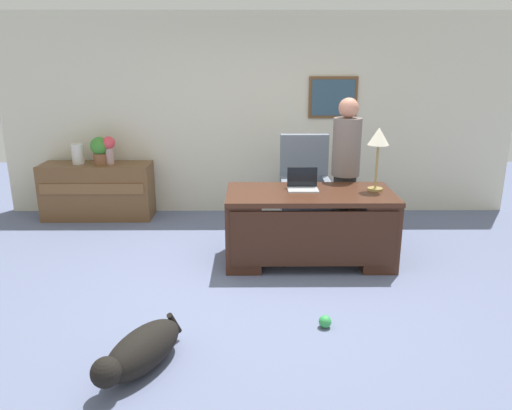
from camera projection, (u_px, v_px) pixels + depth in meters
The scene contains 13 objects.
ground_plane at pixel (260, 290), 4.70m from camera, with size 12.00×12.00×0.00m, color slate.
back_wall at pixel (258, 115), 6.80m from camera, with size 7.00×0.16×2.70m.
desk at pixel (309, 225), 5.24m from camera, with size 1.75×0.86×0.77m.
credenza at pixel (98, 191), 6.73m from camera, with size 1.46×0.50×0.75m.
armchair at pixel (304, 190), 6.19m from camera, with size 0.60×0.59×1.20m.
person_standing at pixel (345, 170), 5.70m from camera, with size 0.32×0.32×1.69m.
dog_lying at pixel (140, 351), 3.44m from camera, with size 0.60×0.82×0.30m.
laptop at pixel (303, 184), 5.26m from camera, with size 0.32×0.22×0.22m.
desk_lamp at pixel (378, 141), 5.09m from camera, with size 0.22×0.22×0.66m.
vase_with_flowers at pixel (109, 147), 6.56m from camera, with size 0.17×0.17×0.37m.
vase_empty at pixel (78, 154), 6.59m from camera, with size 0.16×0.16×0.27m, color silver.
potted_plant at pixel (100, 149), 6.57m from camera, with size 0.24×0.24×0.36m.
dog_toy_ball at pixel (325, 322), 4.03m from camera, with size 0.10×0.10×0.10m, color green.
Camera 1 is at (-0.07, -4.27, 2.11)m, focal length 34.82 mm.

